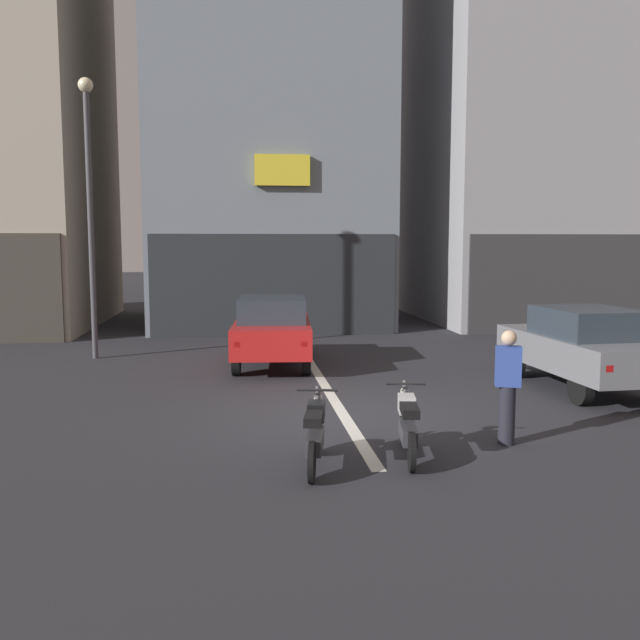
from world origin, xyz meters
TOP-DOWN VIEW (x-y plane):
  - ground_plane at (0.00, 0.00)m, footprint 120.00×120.00m
  - lane_centre_line at (0.00, 6.00)m, footprint 0.20×18.00m
  - building_mid_block at (-0.59, 14.30)m, footprint 8.01×8.59m
  - building_far_right at (10.45, 14.30)m, footprint 10.21×9.55m
  - car_red_crossing_near at (-0.94, 4.86)m, footprint 2.06×4.22m
  - car_grey_parked_kerbside at (5.07, 1.41)m, footprint 1.96×4.18m
  - street_lamp at (-5.36, 6.40)m, footprint 0.36×0.36m
  - motorcycle_black_row_leftmost at (-0.79, -2.71)m, footprint 0.55×1.65m
  - motorcycle_white_row_left_mid at (0.50, -2.47)m, footprint 0.55×1.66m
  - person_by_motorcycles at (2.09, -2.03)m, footprint 0.41×0.32m

SIDE VIEW (x-z plane):
  - ground_plane at x=0.00m, z-range 0.00..0.00m
  - lane_centre_line at x=0.00m, z-range 0.00..0.01m
  - motorcycle_black_row_leftmost at x=-0.79m, z-range -0.03..0.95m
  - motorcycle_white_row_left_mid at x=0.50m, z-range -0.03..0.95m
  - person_by_motorcycles at x=2.09m, z-range 0.02..1.69m
  - car_red_crossing_near at x=-0.94m, z-range 0.07..1.71m
  - car_grey_parked_kerbside at x=5.07m, z-range 0.07..1.71m
  - street_lamp at x=-5.36m, z-range 0.74..7.66m
  - building_far_right at x=10.45m, z-range -0.01..14.39m
  - building_mid_block at x=-0.59m, z-range -0.02..21.92m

